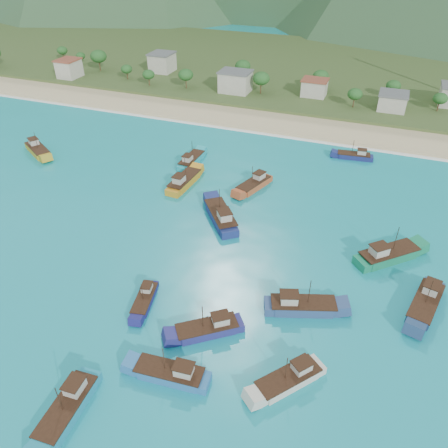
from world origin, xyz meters
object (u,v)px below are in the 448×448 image
(boat_2, at_px, (184,182))
(boat_7, at_px, (38,150))
(boat_6, at_px, (254,185))
(boat_11, at_px, (302,307))
(boat_12, at_px, (221,217))
(boat_24, at_px, (68,408))
(boat_32, at_px, (171,374))
(boat_23, at_px, (191,161))
(boat_5, at_px, (289,379))
(boat_17, at_px, (145,300))
(boat_25, at_px, (208,329))
(boat_9, at_px, (387,256))
(boat_28, at_px, (425,304))
(boat_13, at_px, (354,156))

(boat_2, bearing_deg, boat_7, -178.91)
(boat_6, xyz_separation_m, boat_11, (18.62, -34.41, 0.09))
(boat_12, distance_m, boat_24, 46.56)
(boat_12, height_order, boat_32, boat_12)
(boat_6, bearing_deg, boat_23, 0.66)
(boat_2, relative_size, boat_6, 1.08)
(boat_11, height_order, boat_24, boat_11)
(boat_5, height_order, boat_7, boat_7)
(boat_6, bearing_deg, boat_7, 21.73)
(boat_2, distance_m, boat_17, 38.38)
(boat_5, bearing_deg, boat_25, 21.87)
(boat_25, bearing_deg, boat_6, -28.49)
(boat_9, bearing_deg, boat_5, -61.23)
(boat_12, xyz_separation_m, boat_17, (-3.17, -26.12, -0.48))
(boat_23, distance_m, boat_28, 64.70)
(boat_5, distance_m, boat_32, 15.85)
(boat_9, distance_m, boat_28, 12.27)
(boat_11, xyz_separation_m, boat_28, (18.28, 7.51, 0.02))
(boat_24, bearing_deg, boat_7, -50.77)
(boat_9, bearing_deg, boat_32, -77.95)
(boat_23, bearing_deg, boat_24, -76.87)
(boat_6, relative_size, boat_7, 0.97)
(boat_24, bearing_deg, boat_28, -143.39)
(boat_17, relative_size, boat_24, 0.77)
(boat_24, distance_m, boat_32, 13.33)
(boat_17, bearing_deg, boat_13, -123.18)
(boat_7, distance_m, boat_32, 81.46)
(boat_12, relative_size, boat_23, 1.16)
(boat_12, bearing_deg, boat_11, -80.21)
(boat_6, bearing_deg, boat_12, 100.81)
(boat_9, xyz_separation_m, boat_32, (-25.62, -36.42, -0.23))
(boat_2, xyz_separation_m, boat_11, (34.30, -29.87, -0.03))
(boat_17, bearing_deg, boat_24, 79.38)
(boat_12, height_order, boat_28, boat_12)
(boat_7, bearing_deg, boat_24, 74.06)
(boat_17, distance_m, boat_32, 15.32)
(boat_2, distance_m, boat_28, 57.13)
(boat_5, distance_m, boat_6, 52.04)
(boat_7, height_order, boat_17, boat_7)
(boat_9, relative_size, boat_12, 0.95)
(boat_12, bearing_deg, boat_28, -54.27)
(boat_7, bearing_deg, boat_23, 133.89)
(boat_12, bearing_deg, boat_9, -39.72)
(boat_6, height_order, boat_17, boat_6)
(boat_11, height_order, boat_12, boat_12)
(boat_5, relative_size, boat_12, 0.79)
(boat_6, distance_m, boat_9, 34.64)
(boat_9, relative_size, boat_11, 0.98)
(boat_2, xyz_separation_m, boat_6, (15.68, 4.55, -0.12))
(boat_25, distance_m, boat_32, 9.20)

